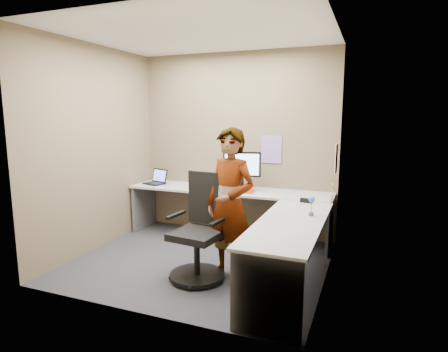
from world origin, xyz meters
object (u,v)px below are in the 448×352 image
at_px(monitor, 242,166).
at_px(office_chair, 200,236).
at_px(person, 230,205).
at_px(desk, 244,211).

height_order(monitor, office_chair, monitor).
bearing_deg(person, monitor, 120.77).
height_order(desk, office_chair, office_chair).
xyz_separation_m(office_chair, person, (0.31, 0.11, 0.36)).
relative_size(monitor, person, 0.31).
bearing_deg(desk, person, -84.07).
bearing_deg(person, office_chair, -143.26).
relative_size(desk, office_chair, 2.60).
bearing_deg(desk, monitor, 111.51).
bearing_deg(desk, office_chair, -107.39).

